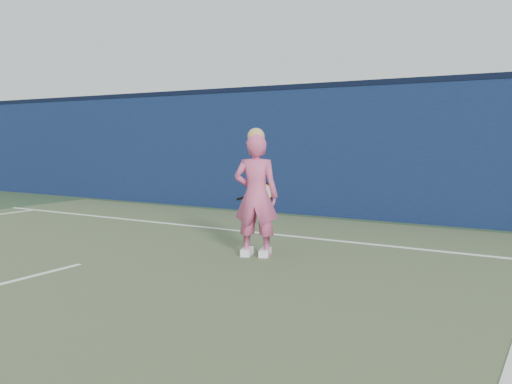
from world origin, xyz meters
The scene contains 5 objects.
ground centered at (0.00, 0.00, 0.00)m, with size 80.00×80.00×0.00m, color #293D26.
backstop_wall centered at (0.00, 6.50, 1.25)m, with size 24.00×0.40×2.50m, color #0D1C3C.
wall_cap centered at (0.00, 6.50, 2.55)m, with size 24.00×0.42×0.10m, color black.
player centered at (1.57, 2.52, 0.80)m, with size 0.67×0.54×1.66m.
racket centered at (1.43, 2.91, 0.78)m, with size 0.56×0.17×0.30m.
Camera 1 is at (5.11, -3.43, 1.52)m, focal length 38.00 mm.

